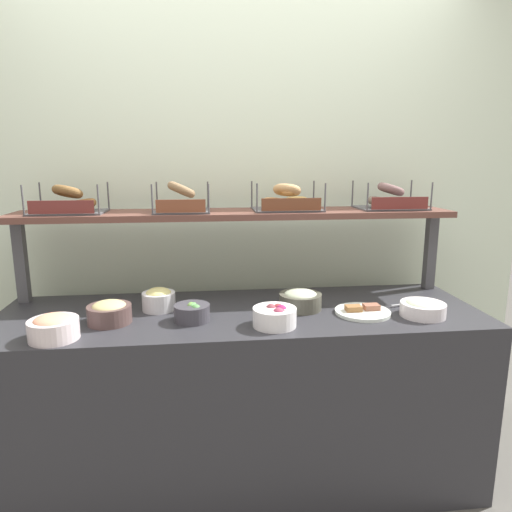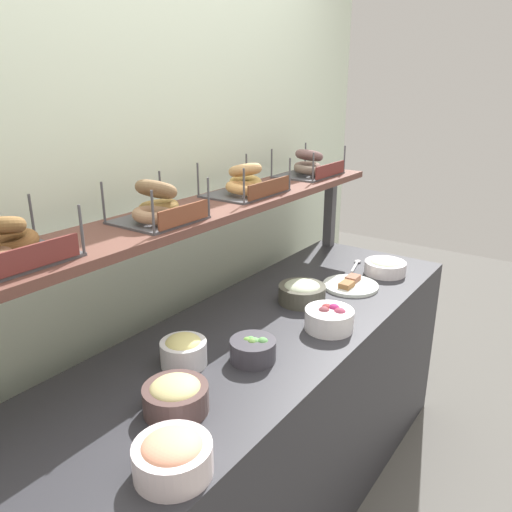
% 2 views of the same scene
% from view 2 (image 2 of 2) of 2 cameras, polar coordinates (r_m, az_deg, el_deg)
% --- Properties ---
extents(ground_plane, '(8.00, 8.00, 0.00)m').
position_cam_2_polar(ground_plane, '(2.42, 0.87, -26.28)').
color(ground_plane, '#595651').
extents(back_wall, '(3.39, 0.06, 2.40)m').
position_cam_2_polar(back_wall, '(2.12, -11.35, 4.53)').
color(back_wall, silver).
rests_on(back_wall, ground_plane).
extents(deli_counter, '(2.19, 0.70, 0.85)m').
position_cam_2_polar(deli_counter, '(2.14, 0.93, -18.24)').
color(deli_counter, '#2D2D33').
rests_on(deli_counter, ground_plane).
extents(shelf_riser_right, '(0.05, 0.05, 0.40)m').
position_cam_2_polar(shelf_riser_right, '(2.81, 8.41, 5.09)').
color(shelf_riser_right, '#4C4C51').
rests_on(shelf_riser_right, deli_counter).
extents(upper_shelf, '(2.15, 0.32, 0.03)m').
position_cam_2_polar(upper_shelf, '(1.92, -5.64, 5.28)').
color(upper_shelf, brown).
rests_on(upper_shelf, shelf_riser_left).
extents(bowl_tuna_salad, '(0.20, 0.20, 0.09)m').
position_cam_2_polar(bowl_tuna_salad, '(2.10, 5.28, -4.09)').
color(bowl_tuna_salad, '#4C4A3E').
rests_on(bowl_tuna_salad, deli_counter).
extents(bowl_scallion_spread, '(0.20, 0.20, 0.08)m').
position_cam_2_polar(bowl_scallion_spread, '(2.48, 14.50, -1.13)').
color(bowl_scallion_spread, white).
rests_on(bowl_scallion_spread, deli_counter).
extents(bowl_lox_spread, '(0.19, 0.19, 0.10)m').
position_cam_2_polar(bowl_lox_spread, '(1.27, -9.47, -21.53)').
color(bowl_lox_spread, silver).
rests_on(bowl_lox_spread, deli_counter).
extents(bowl_beet_salad, '(0.18, 0.18, 0.09)m').
position_cam_2_polar(bowl_beet_salad, '(1.89, 8.38, -7.01)').
color(bowl_beet_salad, white).
rests_on(bowl_beet_salad, deli_counter).
extents(bowl_veggie_mix, '(0.15, 0.15, 0.08)m').
position_cam_2_polar(bowl_veggie_mix, '(1.68, -0.32, -10.55)').
color(bowl_veggie_mix, '#403E47').
rests_on(bowl_veggie_mix, deli_counter).
extents(bowl_egg_salad, '(0.15, 0.15, 0.11)m').
position_cam_2_polar(bowl_egg_salad, '(1.66, -8.25, -10.57)').
color(bowl_egg_salad, white).
rests_on(bowl_egg_salad, deli_counter).
extents(bowl_hummus, '(0.18, 0.18, 0.10)m').
position_cam_2_polar(bowl_hummus, '(1.46, -9.13, -15.44)').
color(bowl_hummus, brown).
rests_on(bowl_hummus, deli_counter).
extents(serving_plate_white, '(0.25, 0.25, 0.04)m').
position_cam_2_polar(serving_plate_white, '(2.29, 10.70, -3.27)').
color(serving_plate_white, white).
rests_on(serving_plate_white, deli_counter).
extents(serving_spoon_near_plate, '(0.18, 0.06, 0.01)m').
position_cam_2_polar(serving_spoon_near_plate, '(2.57, 11.34, -0.89)').
color(serving_spoon_near_plate, '#B7B7BC').
rests_on(serving_spoon_near_plate, deli_counter).
extents(bagel_basket_cinnamon_raisin, '(0.34, 0.24, 0.14)m').
position_cam_2_polar(bagel_basket_cinnamon_raisin, '(1.42, -27.13, 0.90)').
color(bagel_basket_cinnamon_raisin, '#4C4C51').
rests_on(bagel_basket_cinnamon_raisin, upper_shelf).
extents(bagel_basket_everything, '(0.28, 0.25, 0.16)m').
position_cam_2_polar(bagel_basket_everything, '(1.71, -11.14, 5.50)').
color(bagel_basket_everything, '#4C4C51').
rests_on(bagel_basket_everything, upper_shelf).
extents(bagel_basket_sesame, '(0.34, 0.27, 0.14)m').
position_cam_2_polar(bagel_basket_sesame, '(2.10, -1.18, 8.30)').
color(bagel_basket_sesame, '#4C4C51').
rests_on(bagel_basket_sesame, upper_shelf).
extents(bagel_basket_poppy, '(0.34, 0.26, 0.14)m').
position_cam_2_polar(bagel_basket_poppy, '(2.56, 6.08, 10.10)').
color(bagel_basket_poppy, '#4C4C51').
rests_on(bagel_basket_poppy, upper_shelf).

